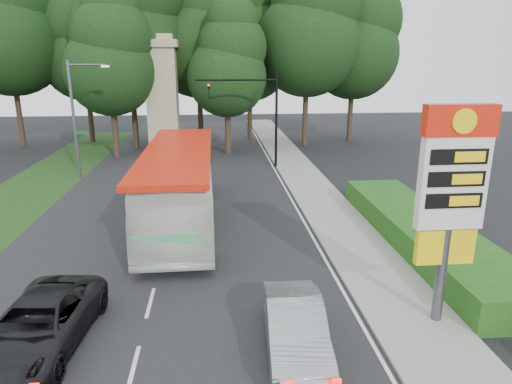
{
  "coord_description": "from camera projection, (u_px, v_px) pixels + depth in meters",
  "views": [
    {
      "loc": [
        2.35,
        -10.21,
        8.03
      ],
      "look_at": [
        4.16,
        9.74,
        2.2
      ],
      "focal_mm": 32.0,
      "sensor_mm": 36.0,
      "label": 1
    }
  ],
  "objects": [
    {
      "name": "tree_east_near",
      "position": [
        249.0,
        42.0,
        45.0
      ],
      "size": [
        8.12,
        8.12,
        15.95
      ],
      "color": "#2D2116",
      "rests_on": "ground"
    },
    {
      "name": "gas_station_pylon",
      "position": [
        452.0,
        188.0,
        13.27
      ],
      "size": [
        2.1,
        0.45,
        6.85
      ],
      "color": "#59595E",
      "rests_on": "ground"
    },
    {
      "name": "sidewalk_right",
      "position": [
        334.0,
        217.0,
        24.0
      ],
      "size": [
        3.0,
        80.0,
        0.12
      ],
      "primitive_type": "cube",
      "color": "gray",
      "rests_on": "ground"
    },
    {
      "name": "tree_east_mid",
      "position": [
        308.0,
        21.0,
        41.14
      ],
      "size": [
        9.52,
        9.52,
        18.7
      ],
      "color": "#2D2116",
      "rests_on": "ground"
    },
    {
      "name": "sedan_silver",
      "position": [
        295.0,
        328.0,
        12.82
      ],
      "size": [
        1.86,
        4.69,
        1.52
      ],
      "primitive_type": "imported",
      "rotation": [
        0.0,
        0.0,
        -0.05
      ],
      "color": "#919598",
      "rests_on": "ground"
    },
    {
      "name": "tree_west_mid",
      "position": [
        5.0,
        17.0,
        40.61
      ],
      "size": [
        9.8,
        9.8,
        19.25
      ],
      "color": "#2D2116",
      "rests_on": "ground"
    },
    {
      "name": "tree_center_right",
      "position": [
        197.0,
        26.0,
        42.28
      ],
      "size": [
        9.24,
        9.24,
        18.15
      ],
      "color": "#2D2116",
      "rests_on": "ground"
    },
    {
      "name": "tree_far_east",
      "position": [
        355.0,
        34.0,
        43.77
      ],
      "size": [
        8.68,
        8.68,
        17.05
      ],
      "color": "#2D2116",
      "rests_on": "ground"
    },
    {
      "name": "ground",
      "position": [
        130.0,
        382.0,
        11.8
      ],
      "size": [
        120.0,
        120.0,
        0.0
      ],
      "primitive_type": "plane",
      "color": "black",
      "rests_on": "ground"
    },
    {
      "name": "hedge",
      "position": [
        423.0,
        233.0,
        20.29
      ],
      "size": [
        3.0,
        14.0,
        1.2
      ],
      "primitive_type": "cube",
      "color": "#1A4813",
      "rests_on": "ground"
    },
    {
      "name": "tree_monument_left",
      "position": [
        108.0,
        51.0,
        36.59
      ],
      "size": [
        7.28,
        7.28,
        14.3
      ],
      "color": "#2D2116",
      "rests_on": "ground"
    },
    {
      "name": "grass_verge_left",
      "position": [
        24.0,
        194.0,
        28.19
      ],
      "size": [
        5.0,
        50.0,
        0.02
      ],
      "primitive_type": "cube",
      "color": "#193814",
      "rests_on": "ground"
    },
    {
      "name": "tree_west_near",
      "position": [
        83.0,
        38.0,
        43.51
      ],
      "size": [
        8.4,
        8.4,
        16.5
      ],
      "color": "#2D2116",
      "rests_on": "ground"
    },
    {
      "name": "monument",
      "position": [
        163.0,
        95.0,
        38.89
      ],
      "size": [
        3.0,
        3.0,
        10.05
      ],
      "color": "tan",
      "rests_on": "ground"
    },
    {
      "name": "streetlight_signs",
      "position": [
        77.0,
        114.0,
        31.0
      ],
      "size": [
        2.75,
        0.98,
        8.0
      ],
      "color": "#59595E",
      "rests_on": "ground"
    },
    {
      "name": "transit_bus",
      "position": [
        179.0,
        186.0,
        23.02
      ],
      "size": [
        3.46,
        13.61,
        3.77
      ],
      "primitive_type": "imported",
      "rotation": [
        0.0,
        0.0,
        0.02
      ],
      "color": "white",
      "rests_on": "ground"
    },
    {
      "name": "suv_charcoal",
      "position": [
        39.0,
        325.0,
        13.03
      ],
      "size": [
        3.0,
        5.59,
        1.49
      ],
      "primitive_type": "imported",
      "rotation": [
        0.0,
        0.0,
        -0.1
      ],
      "color": "black",
      "rests_on": "ground"
    },
    {
      "name": "traffic_signal_mast",
      "position": [
        259.0,
        106.0,
        33.94
      ],
      "size": [
        6.1,
        0.35,
        7.2
      ],
      "color": "black",
      "rests_on": "ground"
    },
    {
      "name": "road_surface",
      "position": [
        171.0,
        223.0,
        23.27
      ],
      "size": [
        14.0,
        80.0,
        0.02
      ],
      "primitive_type": "cube",
      "color": "black",
      "rests_on": "ground"
    },
    {
      "name": "tree_monument_right",
      "position": [
        227.0,
        60.0,
        38.08
      ],
      "size": [
        6.72,
        6.72,
        13.2
      ],
      "color": "#2D2116",
      "rests_on": "ground"
    },
    {
      "name": "tree_center_left",
      "position": [
        127.0,
        12.0,
        39.56
      ],
      "size": [
        10.08,
        10.08,
        19.8
      ],
      "color": "#2D2116",
      "rests_on": "ground"
    }
  ]
}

